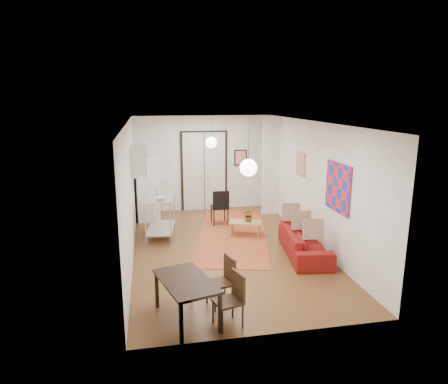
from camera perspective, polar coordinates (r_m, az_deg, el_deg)
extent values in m
plane|color=brown|center=(9.36, 0.26, -8.10)|extent=(7.00, 7.00, 0.00)
cube|color=silver|center=(8.73, 0.28, 9.91)|extent=(4.20, 7.00, 0.02)
cube|color=white|center=(12.33, -2.89, 4.11)|extent=(4.20, 0.02, 2.90)
cube|color=white|center=(5.68, 7.16, -7.10)|extent=(4.20, 0.02, 2.90)
cube|color=white|center=(8.79, -13.30, 0.00)|extent=(0.02, 7.00, 2.90)
cube|color=white|center=(9.56, 12.72, 1.10)|extent=(0.02, 7.00, 2.90)
cube|color=silver|center=(12.33, -2.85, 2.93)|extent=(1.44, 0.06, 2.50)
cube|color=white|center=(11.82, 6.70, 3.64)|extent=(0.50, 0.10, 2.90)
cube|color=silver|center=(10.17, -12.11, 4.43)|extent=(0.35, 1.00, 0.70)
cube|color=red|center=(8.40, 15.99, 0.63)|extent=(0.05, 1.00, 1.00)
cube|color=#F5EBCC|center=(10.21, 10.91, 3.95)|extent=(0.05, 0.50, 0.60)
cube|color=red|center=(12.49, 2.37, 4.93)|extent=(0.40, 0.03, 0.50)
cube|color=#98673F|center=(10.66, -12.89, 5.06)|extent=(0.03, 0.44, 0.54)
sphere|color=white|center=(10.75, -1.81, 7.07)|extent=(0.30, 0.30, 0.30)
cylinder|color=black|center=(10.71, -1.82, 9.20)|extent=(0.01, 0.01, 0.50)
sphere|color=white|center=(6.87, 3.51, 3.48)|extent=(0.30, 0.30, 0.30)
cylinder|color=black|center=(6.81, 3.55, 6.79)|extent=(0.01, 0.01, 0.50)
cube|color=#BF4E2F|center=(10.37, 1.22, -5.91)|extent=(2.68, 4.75, 0.01)
imported|color=maroon|center=(9.09, 11.42, -7.07)|extent=(2.12, 1.07, 0.59)
cube|color=tan|center=(10.18, 3.04, -4.33)|extent=(0.90, 0.69, 0.04)
cube|color=tan|center=(10.00, 1.30, -5.72)|extent=(0.06, 0.06, 0.32)
cube|color=tan|center=(10.16, 5.20, -5.45)|extent=(0.06, 0.06, 0.32)
cube|color=tan|center=(10.33, 0.89, -5.09)|extent=(0.06, 0.06, 0.32)
cube|color=tan|center=(10.49, 4.67, -4.85)|extent=(0.06, 0.06, 0.32)
imported|color=#39622C|center=(10.15, 3.60, -3.28)|extent=(0.38, 0.36, 0.34)
cube|color=silver|center=(10.06, -9.12, -0.73)|extent=(0.85, 1.42, 0.04)
cube|color=silver|center=(10.28, -8.95, -5.09)|extent=(0.81, 1.38, 0.03)
cylinder|color=silver|center=(9.58, -10.65, -4.64)|extent=(0.04, 0.04, 1.01)
cylinder|color=silver|center=(9.60, -7.11, -4.47)|extent=(0.04, 0.04, 1.01)
cylinder|color=silver|center=(10.79, -10.71, -2.59)|extent=(0.04, 0.04, 1.01)
cylinder|color=silver|center=(10.81, -7.57, -2.45)|extent=(0.04, 0.04, 1.01)
imported|color=beige|center=(9.75, -9.07, -0.86)|extent=(0.30, 0.30, 0.06)
imported|color=#52A2B2|center=(10.27, -9.47, 0.29)|extent=(0.12, 0.12, 0.21)
cube|color=white|center=(11.50, -10.93, 0.34)|extent=(0.70, 0.70, 1.77)
cube|color=black|center=(6.35, -5.44, -12.57)|extent=(1.01, 1.37, 0.04)
cube|color=black|center=(5.99, -7.87, -18.04)|extent=(0.06, 0.06, 0.63)
cube|color=black|center=(6.04, -1.78, -17.61)|extent=(0.06, 0.06, 0.63)
cube|color=black|center=(6.99, -8.41, -13.21)|extent=(0.06, 0.06, 0.63)
cube|color=black|center=(7.03, -3.29, -12.90)|extent=(0.06, 0.06, 0.63)
cube|color=#352111|center=(6.84, -0.55, -12.86)|extent=(0.49, 0.48, 0.04)
cube|color=#352111|center=(6.91, -0.83, -10.49)|extent=(0.14, 0.38, 0.42)
cylinder|color=#352111|center=(6.76, -1.68, -15.13)|extent=(0.03, 0.03, 0.40)
cylinder|color=#352111|center=(6.81, 1.11, -14.89)|extent=(0.03, 0.03, 0.40)
cylinder|color=#352111|center=(7.06, -2.14, -13.82)|extent=(0.03, 0.03, 0.40)
cylinder|color=#352111|center=(7.11, 0.52, -13.61)|extent=(0.03, 0.03, 0.40)
cube|color=#352111|center=(6.28, 0.54, -15.39)|extent=(0.49, 0.48, 0.04)
cube|color=#352111|center=(6.34, 0.21, -12.79)|extent=(0.14, 0.38, 0.42)
cylinder|color=#352111|center=(6.21, -0.68, -17.90)|extent=(0.03, 0.03, 0.40)
cylinder|color=#352111|center=(6.27, 2.38, -17.59)|extent=(0.03, 0.03, 0.40)
cylinder|color=#352111|center=(6.50, -1.24, -16.36)|extent=(0.03, 0.03, 0.40)
cylinder|color=#352111|center=(6.56, 1.67, -16.09)|extent=(0.03, 0.03, 0.40)
cube|color=black|center=(11.00, -0.65, -2.18)|extent=(0.46, 0.46, 0.04)
cube|color=black|center=(11.13, -0.84, -0.61)|extent=(0.45, 0.06, 0.48)
cylinder|color=black|center=(10.85, -1.48, -3.72)|extent=(0.03, 0.03, 0.48)
cylinder|color=black|center=(10.92, 0.54, -3.61)|extent=(0.03, 0.03, 0.48)
cylinder|color=black|center=(11.22, -1.81, -3.15)|extent=(0.03, 0.03, 0.48)
cylinder|color=black|center=(11.28, 0.15, -3.04)|extent=(0.03, 0.03, 0.48)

